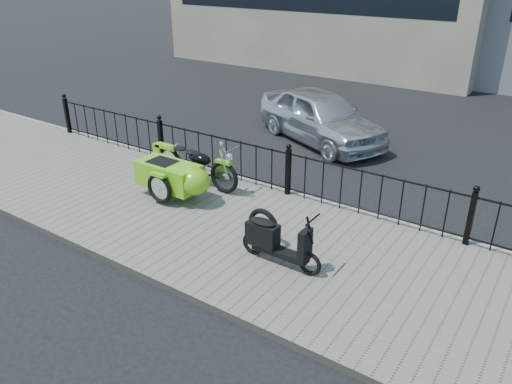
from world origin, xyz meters
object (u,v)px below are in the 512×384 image
Objects in this scene: sedan_car at (320,116)px; scooter at (275,241)px; spare_tire at (264,226)px; motorcycle_sidecar at (180,174)px.

scooter is at bearing -134.44° from sedan_car.
spare_tire is (-0.47, 0.39, -0.06)m from scooter.
spare_tire is at bearing 140.57° from scooter.
sedan_car is (0.59, 4.84, 0.10)m from motorcycle_sidecar.
sedan_car is at bearing 83.09° from motorcycle_sidecar.
motorcycle_sidecar is 1.59× the size of scooter.
spare_tire is (2.37, -0.59, -0.16)m from motorcycle_sidecar.
sedan_car reaches higher than spare_tire.
sedan_car is (-1.79, 5.43, 0.25)m from spare_tire.
motorcycle_sidecar reaches higher than scooter.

